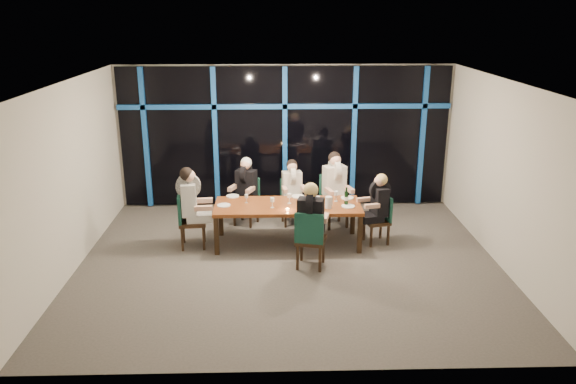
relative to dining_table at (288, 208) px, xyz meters
name	(u,v)px	position (x,y,z in m)	size (l,w,h in m)	color
room	(289,145)	(0.00, -0.80, 1.34)	(7.04, 7.00, 3.02)	#5B5650
window_wall	(285,135)	(0.01, 2.13, 0.87)	(6.86, 0.43, 2.94)	black
dining_table	(288,208)	(0.00, 0.00, 0.00)	(2.60, 1.00, 0.75)	brown
chair_far_left	(248,198)	(-0.76, 1.07, -0.17)	(0.56, 0.56, 0.92)	black
chair_far_mid	(291,199)	(0.10, 1.06, -0.18)	(0.47, 0.47, 0.89)	black
chair_far_right	(333,197)	(0.91, 0.94, -0.12)	(0.59, 0.59, 1.01)	black
chair_end_left	(187,217)	(-1.78, -0.09, -0.12)	(0.51, 0.51, 1.00)	black
chair_end_right	(381,217)	(1.68, 0.01, -0.19)	(0.50, 0.50, 0.89)	black
chair_near_mid	(310,237)	(0.33, -1.04, -0.12)	(0.56, 0.56, 1.00)	black
diner_far_left	(245,181)	(-0.79, 1.00, 0.20)	(0.57, 0.63, 0.90)	black
diner_far_mid	(292,183)	(0.12, 0.98, 0.17)	(0.48, 0.59, 0.87)	silver
diner_far_right	(335,179)	(0.94, 0.86, 0.28)	(0.60, 0.69, 0.98)	silver
diner_end_left	(191,196)	(-1.69, -0.08, 0.28)	(0.65, 0.52, 0.98)	black
diner_end_right	(378,198)	(1.61, -0.01, 0.17)	(0.60, 0.50, 0.87)	black
diner_near_mid	(311,212)	(0.35, -0.96, 0.27)	(0.56, 0.67, 0.97)	black
plate_far_left	(233,196)	(-1.01, 0.48, 0.08)	(0.24, 0.24, 0.01)	white
plate_far_mid	(298,196)	(0.20, 0.43, 0.08)	(0.24, 0.24, 0.01)	white
plate_far_right	(347,198)	(1.11, 0.32, 0.08)	(0.24, 0.24, 0.01)	white
plate_end_left	(224,205)	(-1.13, -0.03, 0.08)	(0.24, 0.24, 0.01)	white
plate_end_right	(348,206)	(1.06, -0.14, 0.08)	(0.24, 0.24, 0.01)	white
plate_near_mid	(316,212)	(0.48, -0.41, 0.08)	(0.24, 0.24, 0.01)	white
wine_bottle	(346,198)	(1.04, -0.05, 0.20)	(0.08, 0.08, 0.33)	black
water_pitcher	(329,202)	(0.71, -0.21, 0.17)	(0.13, 0.12, 0.21)	silver
tea_light	(288,209)	(-0.01, -0.30, 0.08)	(0.05, 0.05, 0.03)	#FE9B4C
wine_glass_a	(272,200)	(-0.27, -0.16, 0.20)	(0.07, 0.07, 0.18)	white
wine_glass_b	(289,196)	(0.03, 0.06, 0.20)	(0.07, 0.07, 0.18)	silver
wine_glass_c	(318,199)	(0.53, -0.08, 0.20)	(0.07, 0.07, 0.17)	silver
wine_glass_d	(246,197)	(-0.74, 0.12, 0.18)	(0.06, 0.06, 0.16)	silver
wine_glass_e	(336,194)	(0.88, 0.15, 0.21)	(0.07, 0.07, 0.19)	white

